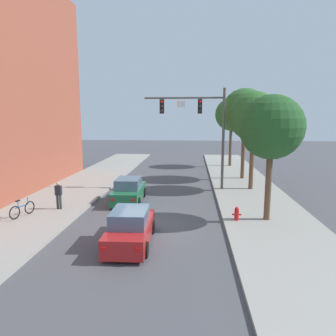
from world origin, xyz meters
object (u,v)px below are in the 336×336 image
Objects in this scene: pedestrian_sidewalk_left_walker at (59,194)px; street_tree_second at (254,117)px; street_tree_nearest at (271,128)px; bicycle_leaning at (22,209)px; fire_hydrant at (237,214)px; traffic_signal_mast at (201,120)px; street_tree_third at (245,112)px; car_lead_green at (129,191)px; street_tree_farthest at (231,115)px; car_following_red at (130,228)px.

pedestrian_sidewalk_left_walker is 0.23× the size of street_tree_second.
street_tree_nearest is (11.83, -0.93, 3.94)m from pedestrian_sidewalk_left_walker.
fire_hydrant is at bearing 1.53° from bicycle_leaning.
traffic_signal_mast is 0.95× the size of street_tree_third.
street_tree_farthest reaches higher than car_lead_green.
traffic_signal_mast is 7.92m from street_tree_nearest.
street_tree_second is (7.11, 10.66, 4.86)m from car_following_red.
fire_hydrant is 0.10× the size of street_tree_second.
car_following_red is 7.19m from bicycle_leaning.
traffic_signal_mast is 3.85m from street_tree_second.
street_tree_third is at bearing 42.93° from car_lead_green.
car_following_red is 0.59× the size of street_tree_second.
car_lead_green is at bearing 150.85° from fire_hydrant.
street_tree_third reaches higher than pedestrian_sidewalk_left_walker.
traffic_signal_mast is at bearing 72.84° from car_following_red.
car_lead_green and car_following_red have the same top height.
street_tree_third is at bearing 41.09° from bicycle_leaning.
car_lead_green is 0.66× the size of street_tree_nearest.
street_tree_farthest is (13.48, 19.24, 5.27)m from bicycle_leaning.
street_tree_farthest is (-0.24, 7.27, -0.18)m from street_tree_third.
pedestrian_sidewalk_left_walker is 0.21× the size of street_tree_third.
traffic_signal_mast is 7.62m from car_lead_green.
street_tree_nearest is at bearing -4.48° from pedestrian_sidewalk_left_walker.
bicycle_leaning is 0.26× the size of street_tree_nearest.
street_tree_farthest is (1.85, 18.93, 5.30)m from fire_hydrant.
street_tree_nearest reaches higher than pedestrian_sidewalk_left_walker.
street_tree_third is (3.85, 4.23, 0.68)m from traffic_signal_mast.
bicycle_leaning is at bearing -138.91° from street_tree_third.
street_tree_second reaches higher than fire_hydrant.
street_tree_second is 0.97× the size of street_tree_farthest.
car_following_red is 0.57× the size of street_tree_farthest.
street_tree_third is (2.09, 11.66, 5.49)m from fire_hydrant.
car_following_red is at bearing -107.29° from street_tree_farthest.
street_tree_nearest is 0.83× the size of street_tree_third.
fire_hydrant is at bearing -76.66° from traffic_signal_mast.
car_following_red reaches higher than fire_hydrant.
street_tree_nearest is (1.62, 0.27, 4.49)m from fire_hydrant.
car_following_red is 8.62m from street_tree_nearest.
car_lead_green is 5.94× the size of fire_hydrant.
street_tree_third reaches higher than street_tree_second.
street_tree_second is (2.08, 7.48, 5.07)m from fire_hydrant.
car_following_red is at bearing -115.66° from street_tree_third.
street_tree_second is at bearing 56.29° from car_following_red.
street_tree_farthest reaches higher than car_following_red.
street_tree_third is (12.31, 10.46, 4.93)m from pedestrian_sidewalk_left_walker.
street_tree_nearest is at bearing 27.40° from car_following_red.
car_following_red is 5.94× the size of fire_hydrant.
fire_hydrant is 9.27m from street_tree_second.
fire_hydrant is at bearing -29.15° from car_lead_green.
street_tree_second is at bearing 86.34° from street_tree_nearest.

